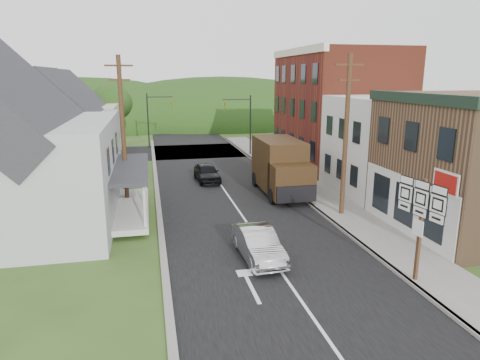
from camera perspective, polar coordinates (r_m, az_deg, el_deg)
ground at (r=20.41m, az=3.10°, el=-8.82°), size 120.00×120.00×0.00m
road at (r=29.67m, az=-1.95°, el=-1.59°), size 9.00×90.00×0.02m
cross_road at (r=46.12m, az=-5.72°, el=3.85°), size 60.00×9.00×0.02m
sidewalk_right at (r=29.40m, az=10.15°, el=-1.79°), size 2.80×55.00×0.15m
curb_right at (r=28.93m, az=7.67°, el=-1.95°), size 0.20×55.00×0.15m
curb_left at (r=27.30m, az=-10.86°, el=-3.06°), size 0.30×55.00×0.12m
storefront_tan at (r=24.81m, az=29.31°, el=1.92°), size 8.00×8.00×7.00m
storefront_white at (r=30.77m, az=20.14°, el=4.32°), size 8.00×7.00×6.50m
storefront_red at (r=38.89m, az=12.89°, el=9.19°), size 8.00×12.00×10.00m
house_gray at (r=25.42m, az=-28.00°, el=4.00°), size 10.20×12.24×8.35m
house_blue at (r=35.92m, az=-21.76°, el=6.13°), size 7.14×8.16×7.28m
house_cream at (r=44.84m, az=-20.57°, el=7.54°), size 7.14×8.16×7.28m
utility_pole_right at (r=24.35m, az=13.93°, el=5.85°), size 1.60×0.26×9.00m
utility_pole_left at (r=26.41m, az=-15.34°, el=6.34°), size 1.60×0.26×9.00m
traffic_signal_right at (r=42.90m, az=0.48°, el=8.25°), size 2.87×0.20×6.00m
traffic_signal_left at (r=48.85m, az=-11.38°, el=8.65°), size 2.87×0.20×6.00m
tree_left_d at (r=50.42m, az=-16.89°, el=9.77°), size 4.80×4.80×6.94m
forested_ridge at (r=73.77m, az=-8.23°, el=7.45°), size 90.00×30.00×16.00m
silver_sedan at (r=18.85m, az=2.39°, el=-8.53°), size 1.67×4.21×1.36m
dark_sedan at (r=32.52m, az=-4.44°, el=0.98°), size 1.82×4.09×1.37m
delivery_van at (r=28.94m, az=5.49°, el=1.73°), size 2.80×6.57×3.65m
route_sign_cluster at (r=17.34m, az=22.91°, el=-4.40°), size 0.44×2.27×4.00m
warning_sign at (r=25.63m, az=13.57°, el=-0.75°), size 0.15×0.62×2.25m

